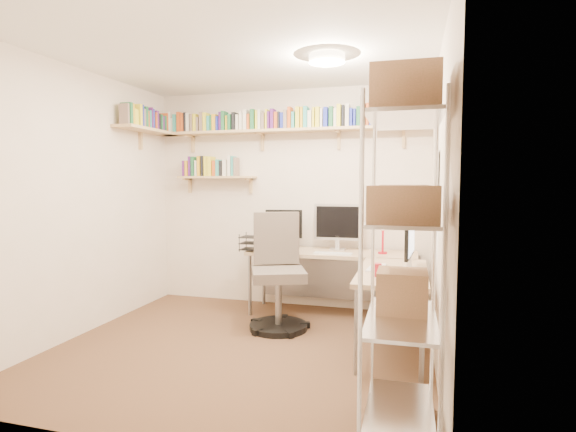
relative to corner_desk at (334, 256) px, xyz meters
name	(u,v)px	position (x,y,z in m)	size (l,w,h in m)	color
ground	(241,349)	(-0.64, -0.95, -0.69)	(3.20, 3.20, 0.00)	#4E3521
room_shell	(240,169)	(-0.64, -0.95, 0.86)	(3.24, 3.04, 2.52)	beige
wall_shelves	(246,130)	(-1.07, 0.34, 1.34)	(3.12, 1.09, 0.80)	tan
corner_desk	(334,256)	(0.00, 0.00, 0.00)	(1.92, 1.77, 1.21)	tan
office_chair	(278,280)	(-0.50, -0.31, -0.21)	(0.65, 0.66, 1.14)	black
wire_rack	(404,188)	(0.72, -1.98, 0.73)	(0.41, 0.82, 2.07)	silver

